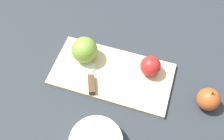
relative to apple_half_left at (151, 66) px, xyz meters
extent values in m
plane|color=#282D33|center=(0.12, 0.03, -0.05)|extent=(4.00, 4.00, 0.00)
cube|color=#D1B789|center=(0.12, 0.03, -0.04)|extent=(0.42, 0.25, 0.01)
sphere|color=red|center=(0.00, 0.00, 0.00)|extent=(0.07, 0.07, 0.07)
cylinder|color=beige|center=(0.00, 0.01, 0.00)|extent=(0.06, 0.03, 0.06)
sphere|color=olive|center=(0.22, -0.02, 0.01)|extent=(0.09, 0.09, 0.09)
cylinder|color=beige|center=(0.22, -0.01, 0.01)|extent=(0.08, 0.03, 0.08)
cube|color=silver|center=(0.20, 0.01, -0.03)|extent=(0.04, 0.11, 0.00)
cube|color=#472D19|center=(0.18, 0.09, -0.02)|extent=(0.04, 0.07, 0.02)
cylinder|color=beige|center=(0.21, 0.02, -0.03)|extent=(0.06, 0.06, 0.00)
sphere|color=#AD4C1E|center=(-0.19, 0.08, -0.01)|extent=(0.07, 0.07, 0.07)
cylinder|color=#4C3319|center=(-0.19, 0.08, 0.03)|extent=(0.01, 0.01, 0.01)
camera|label=1|loc=(0.04, 0.47, 0.72)|focal=42.00mm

